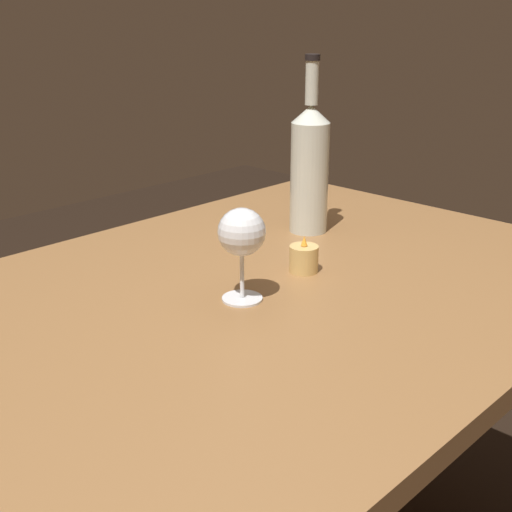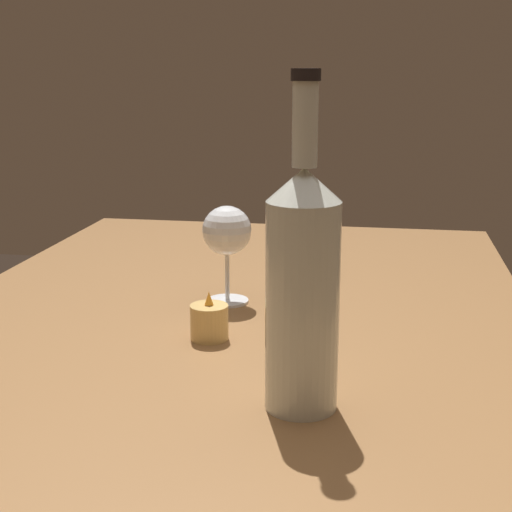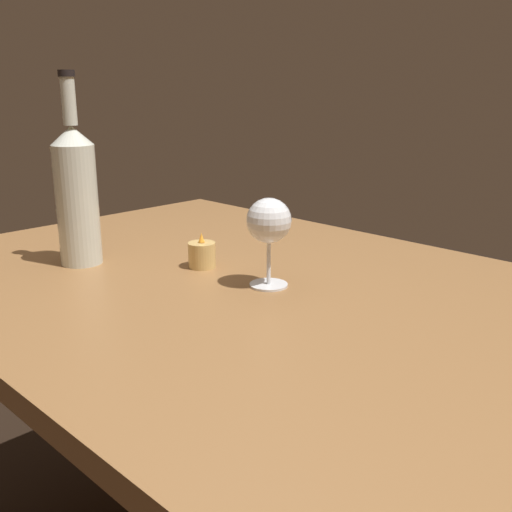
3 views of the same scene
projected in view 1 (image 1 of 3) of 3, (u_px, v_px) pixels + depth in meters
dining_table at (254, 337)px, 1.19m from camera, size 1.30×0.90×0.74m
wine_glass_left at (242, 235)px, 1.08m from camera, size 0.08×0.08×0.15m
wine_bottle at (310, 166)px, 1.41m from camera, size 0.08×0.08×0.36m
votive_candle at (304, 259)px, 1.22m from camera, size 0.05×0.05×0.07m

